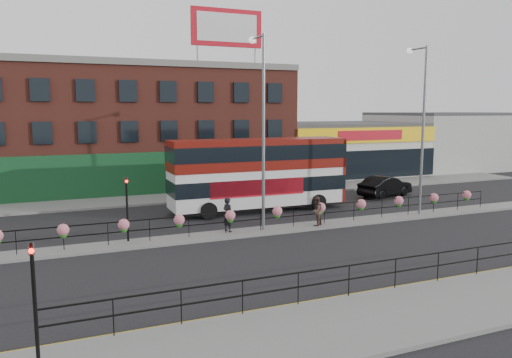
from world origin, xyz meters
name	(u,v)px	position (x,y,z in m)	size (l,w,h in m)	color
ground	(277,231)	(0.00, 0.00, 0.00)	(120.00, 120.00, 0.00)	black
south_pavement	(431,309)	(0.00, -12.00, 0.07)	(60.00, 4.00, 0.15)	slate
north_pavement	(211,195)	(0.00, 12.00, 0.07)	(60.00, 4.00, 0.15)	slate
median	(277,229)	(0.00, 0.00, 0.07)	(60.00, 1.60, 0.15)	slate
yellow_line_inner	(388,288)	(0.00, -9.70, 0.01)	(60.00, 0.10, 0.01)	gold
yellow_line_outer	(391,290)	(0.00, -9.88, 0.01)	(60.00, 0.10, 0.01)	gold
brick_building	(138,127)	(-4.00, 19.96, 5.13)	(25.00, 12.21, 10.30)	brown
supermarket	(335,148)	(16.00, 19.90, 2.65)	(15.00, 12.25, 5.30)	silver
warehouse_east	(445,140)	(30.75, 20.00, 3.15)	(14.50, 12.00, 6.30)	#A3A39E
billboard	(227,28)	(2.50, 14.99, 13.18)	(6.00, 0.29, 4.40)	red
median_railing	(277,212)	(0.00, 0.00, 1.05)	(30.04, 0.56, 1.23)	black
south_railing	(349,273)	(-2.00, -10.10, 0.96)	(20.04, 0.05, 1.12)	black
double_decker_bus	(259,167)	(1.26, 5.50, 2.91)	(11.74, 3.06, 4.74)	silver
car	(385,186)	(12.31, 6.64, 0.79)	(5.11, 3.04, 1.59)	black
pedestrian_a	(228,215)	(-2.76, 0.31, 1.08)	(0.68, 0.80, 1.86)	black
pedestrian_b	(316,211)	(2.28, -0.31, 0.98)	(1.02, 0.97, 1.65)	#4A362C
lamp_column_west	(261,115)	(-0.86, 0.21, 6.32)	(0.37, 1.83, 10.42)	slate
lamp_column_east	(421,116)	(9.79, 0.17, 6.26)	(0.37, 1.81, 10.31)	slate
traffic_light_south	(33,277)	(-12.00, -11.01, 2.47)	(0.15, 0.28, 3.65)	black
traffic_light_median	(127,195)	(-8.00, 0.39, 2.47)	(0.15, 0.28, 3.65)	black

